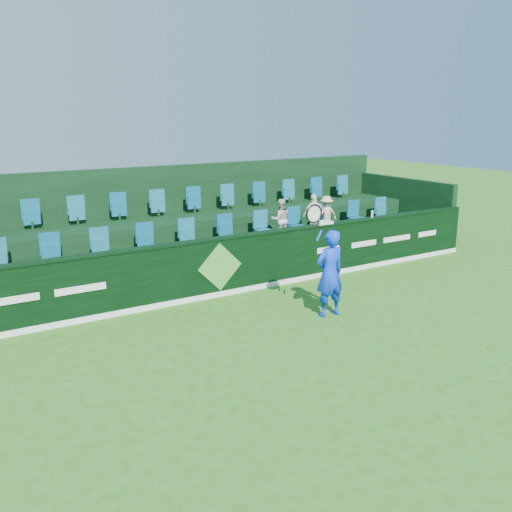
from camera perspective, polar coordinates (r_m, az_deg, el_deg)
ground at (r=9.96m, az=7.34°, el=-10.05°), size 60.00×60.00×0.00m
sponsor_hoarding at (r=12.88m, az=-3.85°, el=-1.09°), size 16.00×0.25×1.35m
stand_tier_front at (r=13.90m, az=-5.99°, el=-1.15°), size 16.00×2.00×0.80m
stand_tier_back at (r=15.52m, az=-9.12°, el=1.34°), size 16.00×1.80×1.30m
stand_rear at (r=15.80m, az=-9.83°, el=3.65°), size 16.00×4.10×2.60m
seat_row_front at (r=14.08m, az=-6.79°, el=1.97°), size 13.50×0.50×0.60m
seat_row_back at (r=15.61m, az=-9.69°, el=4.95°), size 13.50×0.50×0.60m
tennis_player at (r=11.62m, az=7.36°, el=-1.66°), size 1.11×0.45×2.44m
spectator_left at (r=14.92m, az=2.45°, el=3.68°), size 0.61×0.53×1.07m
spectator_middle at (r=15.55m, az=5.82°, el=4.15°), size 0.69×0.36×1.12m
spectator_right at (r=15.82m, az=7.03°, el=4.13°), size 0.71×0.47×1.03m
towel at (r=14.34m, az=6.75°, el=3.35°), size 0.43×0.28×0.07m
drinks_bottle at (r=15.39m, az=11.53°, el=4.14°), size 0.06×0.06×0.19m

